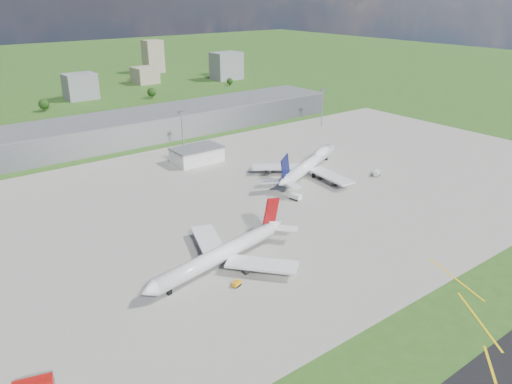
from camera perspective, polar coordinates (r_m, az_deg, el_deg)
ground at (r=316.28m, az=-13.00°, el=5.29°), size 1400.00×1400.00×0.00m
apron at (r=231.61m, az=0.99°, el=-0.32°), size 360.00×190.00×0.08m
terminal at (r=327.59m, az=-14.24°, el=7.12°), size 300.00×42.00×15.00m
ops_building at (r=276.88m, az=-6.76°, el=4.19°), size 26.00×16.00×8.00m
mast_center at (r=285.64m, az=-8.45°, el=7.53°), size 3.50×2.00×25.90m
mast_east at (r=350.78m, az=7.60°, el=10.27°), size 3.50×2.00×25.90m
airliner_red_twin at (r=171.84m, az=-3.80°, el=-7.05°), size 64.95×50.01×17.90m
airliner_blue_quad at (r=259.55m, az=6.23°, el=3.27°), size 67.47×51.19×18.69m
tug_yellow at (r=162.61m, az=-2.22°, el=-10.46°), size 3.56×2.64×1.62m
van_white_near at (r=226.47m, az=4.50°, el=-0.56°), size 3.49×5.89×2.78m
van_white_far at (r=262.48m, az=13.65°, el=2.08°), size 5.68×4.37×2.64m
bldg_c at (r=466.85m, az=-19.44°, el=11.32°), size 26.00×20.00×22.00m
bldg_ce at (r=533.27m, az=-12.57°, el=12.90°), size 22.00×24.00×16.00m
bldg_e at (r=545.75m, az=-3.41°, el=14.21°), size 30.00×22.00×28.00m
bldg_tall_e at (r=602.70m, az=-11.68°, el=14.94°), size 20.00×18.00×36.00m
tree_c at (r=428.43m, az=-23.09°, el=9.24°), size 8.10×8.10×9.90m
tree_e at (r=454.17m, az=-11.83°, el=11.11°), size 7.65×7.65×9.35m
tree_far_e at (r=507.45m, az=-3.01°, el=12.54°), size 6.30×6.30×7.70m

